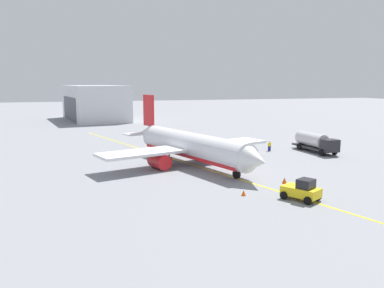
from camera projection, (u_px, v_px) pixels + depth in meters
ground_plane at (192, 165)px, 55.20m from camera, size 400.00×400.00×0.00m
airplane at (190, 146)px, 55.19m from camera, size 29.92×26.80×9.60m
fuel_tanker at (315, 142)px, 65.25m from camera, size 9.96×3.14×3.15m
pushback_tug at (302, 190)px, 38.48m from camera, size 4.12×3.68×2.20m
refueling_worker at (269, 146)px, 66.15m from camera, size 0.59×0.63×1.71m
safety_cone_nose at (244, 193)px, 40.05m from camera, size 0.52×0.52×0.57m
safety_cone_wingtip at (285, 181)px, 44.91m from camera, size 0.61×0.61×0.68m
distant_hangar at (95, 103)px, 120.78m from camera, size 32.06×19.97×10.73m
taxi_line_marking at (192, 165)px, 55.20m from camera, size 81.66×26.02×0.01m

